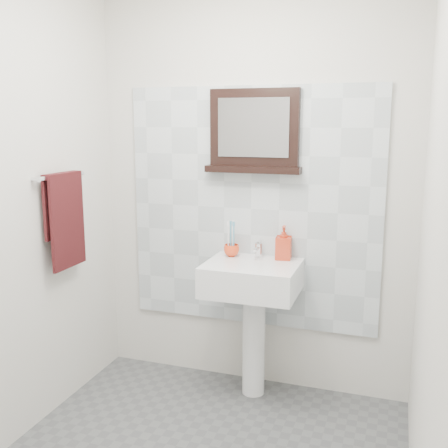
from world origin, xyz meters
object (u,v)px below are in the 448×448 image
Objects in this scene: toothbrush_cup at (232,250)px; soap_dispenser at (284,243)px; pedestal_sink at (252,292)px; hand_towel at (65,213)px; framed_mirror at (254,133)px.

soap_dispenser is at bearing 5.95° from toothbrush_cup.
hand_towel is at bearing -158.61° from pedestal_sink.
toothbrush_cup is 0.46× the size of soap_dispenser.
hand_towel is at bearing -149.07° from toothbrush_cup.
soap_dispenser reaches higher than toothbrush_cup.
hand_towel is (-1.17, -0.54, 0.21)m from soap_dispenser.
pedestal_sink is 4.65× the size of soap_dispenser.
soap_dispenser is at bearing 24.83° from hand_towel.
soap_dispenser is 0.35× the size of framed_mirror.
pedestal_sink is 10.12× the size of toothbrush_cup.
framed_mirror is (-0.20, 0.04, 0.65)m from soap_dispenser.
toothbrush_cup is 0.16× the size of framed_mirror.
soap_dispenser is (0.15, 0.14, 0.29)m from pedestal_sink.
framed_mirror reaches higher than soap_dispenser.
toothbrush_cup is 0.73m from framed_mirror.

